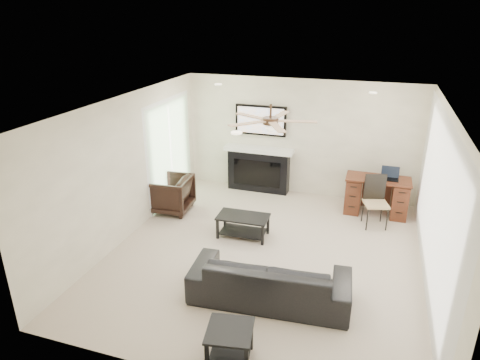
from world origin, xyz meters
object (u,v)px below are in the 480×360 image
(armchair, at_px, (171,194))
(coffee_table, at_px, (243,226))
(desk, at_px, (376,196))
(fireplace_unit, at_px, (259,150))
(sofa, at_px, (270,280))

(armchair, height_order, coffee_table, armchair)
(desk, bearing_deg, coffee_table, -142.78)
(coffee_table, xyz_separation_m, fireplace_unit, (-0.32, 2.11, 0.75))
(sofa, bearing_deg, armchair, -43.99)
(sofa, bearing_deg, coffee_table, -65.04)
(armchair, xyz_separation_m, desk, (3.92, 1.14, 0.02))
(fireplace_unit, height_order, desk, fireplace_unit)
(fireplace_unit, bearing_deg, desk, -9.54)
(fireplace_unit, bearing_deg, armchair, -131.51)
(coffee_table, relative_size, fireplace_unit, 0.47)
(sofa, relative_size, desk, 1.80)
(coffee_table, relative_size, desk, 0.74)
(fireplace_unit, bearing_deg, sofa, -71.86)
(armchair, relative_size, coffee_table, 0.89)
(desk, bearing_deg, sofa, -111.89)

